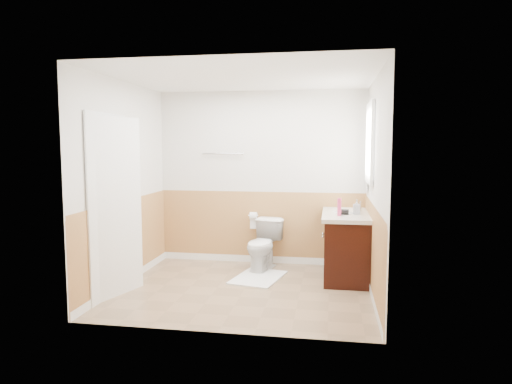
% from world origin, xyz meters
% --- Properties ---
extents(floor, '(3.00, 3.00, 0.00)m').
position_xyz_m(floor, '(0.00, 0.00, 0.00)').
color(floor, '#8C7051').
rests_on(floor, ground).
extents(ceiling, '(3.00, 3.00, 0.00)m').
position_xyz_m(ceiling, '(0.00, 0.00, 2.50)').
color(ceiling, white).
rests_on(ceiling, floor).
extents(wall_back, '(3.00, 0.00, 3.00)m').
position_xyz_m(wall_back, '(0.00, 1.30, 1.25)').
color(wall_back, silver).
rests_on(wall_back, floor).
extents(wall_front, '(3.00, 0.00, 3.00)m').
position_xyz_m(wall_front, '(0.00, -1.30, 1.25)').
color(wall_front, silver).
rests_on(wall_front, floor).
extents(wall_left, '(0.00, 3.00, 3.00)m').
position_xyz_m(wall_left, '(-1.50, 0.00, 1.25)').
color(wall_left, silver).
rests_on(wall_left, floor).
extents(wall_right, '(0.00, 3.00, 3.00)m').
position_xyz_m(wall_right, '(1.50, 0.00, 1.25)').
color(wall_right, silver).
rests_on(wall_right, floor).
extents(wainscot_back, '(3.00, 0.00, 3.00)m').
position_xyz_m(wainscot_back, '(0.00, 1.29, 0.50)').
color(wainscot_back, tan).
rests_on(wainscot_back, floor).
extents(wainscot_front, '(3.00, 0.00, 3.00)m').
position_xyz_m(wainscot_front, '(0.00, -1.29, 0.50)').
color(wainscot_front, tan).
rests_on(wainscot_front, floor).
extents(wainscot_left, '(0.00, 2.60, 2.60)m').
position_xyz_m(wainscot_left, '(-1.49, 0.00, 0.50)').
color(wainscot_left, tan).
rests_on(wainscot_left, floor).
extents(wainscot_right, '(0.00, 2.60, 2.60)m').
position_xyz_m(wainscot_right, '(1.49, 0.00, 0.50)').
color(wainscot_right, tan).
rests_on(wainscot_right, floor).
extents(toilet, '(0.53, 0.75, 0.69)m').
position_xyz_m(toilet, '(0.09, 0.89, 0.35)').
color(toilet, white).
rests_on(toilet, floor).
extents(bath_mat, '(0.71, 0.90, 0.02)m').
position_xyz_m(bath_mat, '(0.09, 0.47, 0.01)').
color(bath_mat, white).
rests_on(bath_mat, floor).
extents(vanity_cabinet, '(0.55, 1.10, 0.80)m').
position_xyz_m(vanity_cabinet, '(1.21, 0.70, 0.40)').
color(vanity_cabinet, black).
rests_on(vanity_cabinet, floor).
extents(vanity_knob_left, '(0.03, 0.03, 0.03)m').
position_xyz_m(vanity_knob_left, '(0.91, 0.60, 0.55)').
color(vanity_knob_left, '#B6B7BD').
rests_on(vanity_knob_left, vanity_cabinet).
extents(vanity_knob_right, '(0.03, 0.03, 0.03)m').
position_xyz_m(vanity_knob_right, '(0.91, 0.80, 0.55)').
color(vanity_knob_right, silver).
rests_on(vanity_knob_right, vanity_cabinet).
extents(countertop, '(0.60, 1.15, 0.05)m').
position_xyz_m(countertop, '(1.20, 0.70, 0.83)').
color(countertop, beige).
rests_on(countertop, vanity_cabinet).
extents(sink_basin, '(0.36, 0.36, 0.02)m').
position_xyz_m(sink_basin, '(1.21, 0.85, 0.86)').
color(sink_basin, white).
rests_on(sink_basin, countertop).
extents(faucet, '(0.02, 0.02, 0.14)m').
position_xyz_m(faucet, '(1.39, 0.85, 0.92)').
color(faucet, silver).
rests_on(faucet, countertop).
extents(lotion_bottle, '(0.05, 0.05, 0.22)m').
position_xyz_m(lotion_bottle, '(1.11, 0.45, 0.96)').
color(lotion_bottle, '#D03566').
rests_on(lotion_bottle, countertop).
extents(soap_dispenser, '(0.09, 0.09, 0.18)m').
position_xyz_m(soap_dispenser, '(1.33, 0.62, 0.94)').
color(soap_dispenser, '#969BAA').
rests_on(soap_dispenser, countertop).
extents(hair_dryer_body, '(0.14, 0.07, 0.07)m').
position_xyz_m(hair_dryer_body, '(1.16, 0.56, 0.89)').
color(hair_dryer_body, black).
rests_on(hair_dryer_body, countertop).
extents(hair_dryer_handle, '(0.03, 0.03, 0.07)m').
position_xyz_m(hair_dryer_handle, '(1.13, 0.59, 0.86)').
color(hair_dryer_handle, black).
rests_on(hair_dryer_handle, countertop).
extents(mirror_panel, '(0.02, 0.35, 0.90)m').
position_xyz_m(mirror_panel, '(1.48, 1.10, 1.55)').
color(mirror_panel, silver).
rests_on(mirror_panel, wall_right).
extents(window_frame, '(0.04, 0.80, 1.00)m').
position_xyz_m(window_frame, '(1.47, 0.59, 1.75)').
color(window_frame, white).
rests_on(window_frame, wall_right).
extents(window_glass, '(0.01, 0.70, 0.90)m').
position_xyz_m(window_glass, '(1.49, 0.59, 1.75)').
color(window_glass, white).
rests_on(window_glass, wall_right).
extents(door, '(0.29, 0.78, 2.04)m').
position_xyz_m(door, '(-1.40, -0.45, 1.02)').
color(door, white).
rests_on(door, wall_left).
extents(door_frame, '(0.02, 0.92, 2.10)m').
position_xyz_m(door_frame, '(-1.48, -0.45, 1.03)').
color(door_frame, white).
rests_on(door_frame, wall_left).
extents(door_knob, '(0.06, 0.06, 0.06)m').
position_xyz_m(door_knob, '(-1.34, -0.12, 0.95)').
color(door_knob, silver).
rests_on(door_knob, door).
extents(towel_bar, '(0.62, 0.02, 0.02)m').
position_xyz_m(towel_bar, '(-0.55, 1.25, 1.60)').
color(towel_bar, silver).
rests_on(towel_bar, wall_back).
extents(tp_holder_bar, '(0.14, 0.02, 0.02)m').
position_xyz_m(tp_holder_bar, '(-0.10, 1.23, 0.70)').
color(tp_holder_bar, silver).
rests_on(tp_holder_bar, wall_back).
extents(tp_roll, '(0.10, 0.11, 0.11)m').
position_xyz_m(tp_roll, '(-0.10, 1.23, 0.70)').
color(tp_roll, white).
rests_on(tp_roll, tp_holder_bar).
extents(tp_sheet, '(0.10, 0.01, 0.16)m').
position_xyz_m(tp_sheet, '(-0.10, 1.23, 0.59)').
color(tp_sheet, white).
rests_on(tp_sheet, tp_roll).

